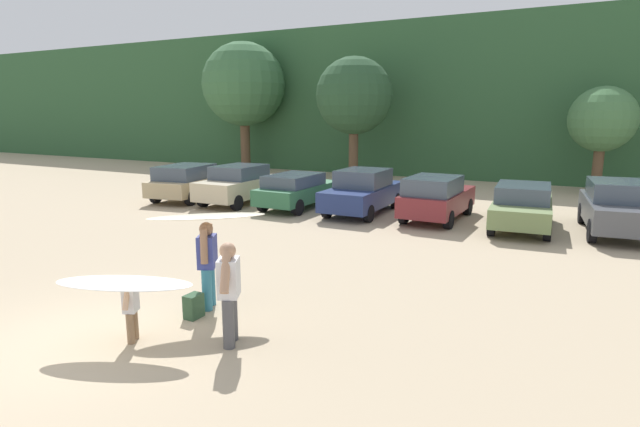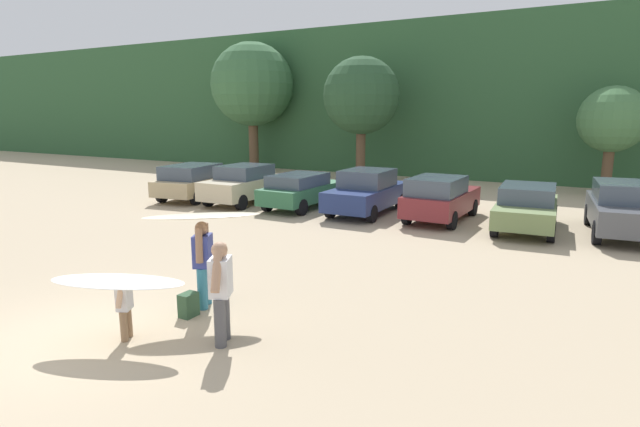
{
  "view_description": "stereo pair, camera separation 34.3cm",
  "coord_description": "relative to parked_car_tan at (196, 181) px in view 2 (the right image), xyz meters",
  "views": [
    {
      "loc": [
        7.22,
        -5.17,
        3.74
      ],
      "look_at": [
        1.07,
        6.5,
        1.12
      ],
      "focal_mm": 28.59,
      "sensor_mm": 36.0,
      "label": 1
    },
    {
      "loc": [
        7.52,
        -5.01,
        3.74
      ],
      "look_at": [
        1.07,
        6.5,
        1.12
      ],
      "focal_mm": 28.59,
      "sensor_mm": 36.0,
      "label": 2
    }
  ],
  "objects": [
    {
      "name": "parked_car_dark_gray",
      "position": [
        16.21,
        1.22,
        0.06
      ],
      "size": [
        2.22,
        4.5,
        1.67
      ],
      "rotation": [
        0.0,
        0.0,
        1.68
      ],
      "color": "#4C4F54",
      "rests_on": "ground_plane"
    },
    {
      "name": "parked_car_maroon",
      "position": [
        10.68,
        0.71,
        0.02
      ],
      "size": [
        1.83,
        4.07,
        1.59
      ],
      "rotation": [
        0.0,
        0.0,
        1.55
      ],
      "color": "maroon",
      "rests_on": "ground_plane"
    },
    {
      "name": "tree_ridge_back",
      "position": [
        -4.62,
        10.5,
        4.67
      ],
      "size": [
        5.29,
        5.29,
        8.15
      ],
      "color": "brown",
      "rests_on": "ground_plane"
    },
    {
      "name": "hillside_ridge",
      "position": [
        8.07,
        18.17,
        3.65
      ],
      "size": [
        108.0,
        12.0,
        8.92
      ],
      "primitive_type": "cube",
      "color": "#2D5633",
      "rests_on": "ground_plane"
    },
    {
      "name": "backpack_dropped",
      "position": [
        9.07,
        -10.02,
        -0.58
      ],
      "size": [
        0.24,
        0.34,
        0.45
      ],
      "color": "#2D4C33",
      "rests_on": "ground_plane"
    },
    {
      "name": "person_adult",
      "position": [
        8.98,
        -9.49,
        0.15
      ],
      "size": [
        0.47,
        0.61,
        1.7
      ],
      "rotation": [
        0.0,
        0.0,
        3.61
      ],
      "color": "teal",
      "rests_on": "ground_plane"
    },
    {
      "name": "tree_far_left",
      "position": [
        15.69,
        9.86,
        2.6
      ],
      "size": [
        2.95,
        2.95,
        4.92
      ],
      "color": "brown",
      "rests_on": "ground_plane"
    },
    {
      "name": "parked_car_champagne",
      "position": [
        2.5,
        0.23,
        0.01
      ],
      "size": [
        1.92,
        4.08,
        1.59
      ],
      "rotation": [
        0.0,
        0.0,
        1.59
      ],
      "color": "beige",
      "rests_on": "ground_plane"
    },
    {
      "name": "parked_car_olive_green",
      "position": [
        13.51,
        0.66,
        -0.03
      ],
      "size": [
        2.06,
        4.29,
        1.45
      ],
      "rotation": [
        0.0,
        0.0,
        1.64
      ],
      "color": "#6B7F4C",
      "rests_on": "ground_plane"
    },
    {
      "name": "tree_center",
      "position": [
        3.74,
        9.05,
        3.8
      ],
      "size": [
        4.16,
        4.16,
        6.72
      ],
      "color": "brown",
      "rests_on": "ground_plane"
    },
    {
      "name": "surfboard_cream",
      "position": [
        9.08,
        -9.57,
        1.03
      ],
      "size": [
        2.06,
        1.89,
        0.09
      ],
      "rotation": [
        0.0,
        0.0,
        3.85
      ],
      "color": "beige"
    },
    {
      "name": "parked_car_forest_green",
      "position": [
        5.19,
        0.4,
        -0.06
      ],
      "size": [
        1.79,
        4.11,
        1.38
      ],
      "rotation": [
        0.0,
        0.0,
        1.56
      ],
      "color": "#2D6642",
      "rests_on": "ground_plane"
    },
    {
      "name": "ground_plane",
      "position": [
        8.07,
        -11.63,
        -0.81
      ],
      "size": [
        120.0,
        120.0,
        0.0
      ],
      "primitive_type": "plane",
      "color": "tan"
    },
    {
      "name": "person_child",
      "position": [
        8.84,
        -11.25,
        -0.2
      ],
      "size": [
        0.32,
        0.52,
        1.09
      ],
      "rotation": [
        0.0,
        0.0,
        3.61
      ],
      "color": "#8C6B4C",
      "rests_on": "ground_plane"
    },
    {
      "name": "surfboard_white",
      "position": [
        8.87,
        -11.39,
        0.25
      ],
      "size": [
        2.35,
        1.46,
        0.12
      ],
      "rotation": [
        0.0,
        0.0,
        3.53
      ],
      "color": "white"
    },
    {
      "name": "parked_car_tan",
      "position": [
        0.0,
        0.0,
        0.0
      ],
      "size": [
        2.51,
        4.53,
        1.53
      ],
      "rotation": [
        0.0,
        0.0,
        1.73
      ],
      "color": "tan",
      "rests_on": "ground_plane"
    },
    {
      "name": "parked_car_navy",
      "position": [
        7.89,
        0.7,
        0.02
      ],
      "size": [
        1.88,
        4.41,
        1.65
      ],
      "rotation": [
        0.0,
        0.0,
        1.59
      ],
      "color": "navy",
      "rests_on": "ground_plane"
    },
    {
      "name": "person_companion",
      "position": [
        10.34,
        -10.57,
        0.16
      ],
      "size": [
        0.51,
        0.78,
        1.72
      ],
      "rotation": [
        0.0,
        0.0,
        3.61
      ],
      "color": "#4C4C51",
      "rests_on": "ground_plane"
    }
  ]
}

